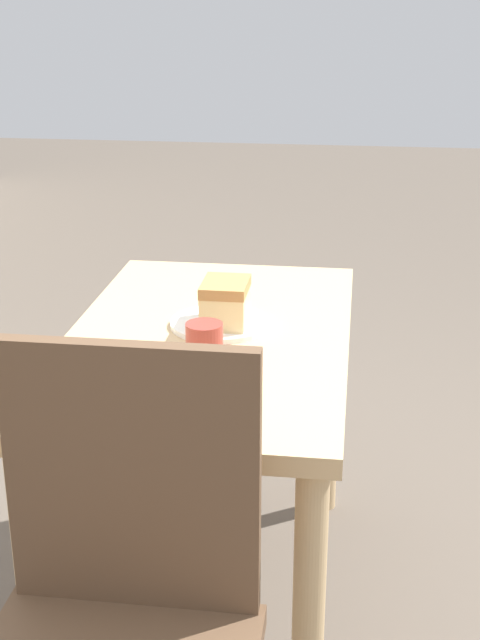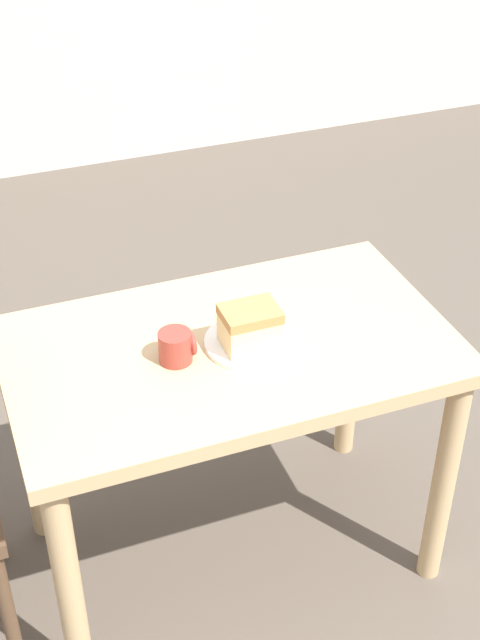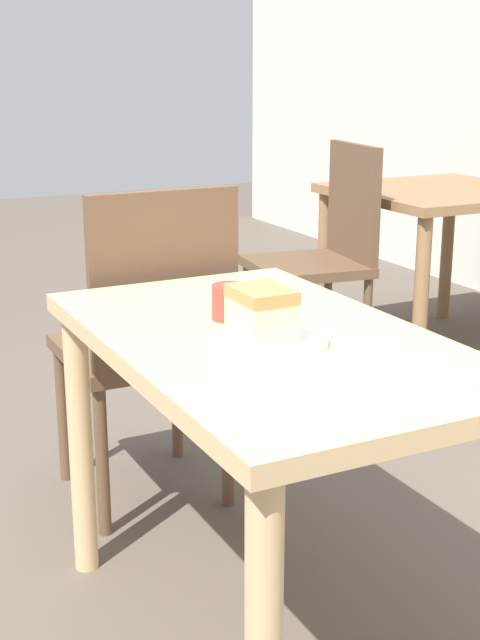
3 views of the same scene
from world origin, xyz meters
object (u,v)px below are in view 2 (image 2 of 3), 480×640
object	(u,v)px
plate	(253,342)
coffee_mug	(177,347)
cake_slice	(250,327)
dining_table_near	(230,382)

from	to	relation	value
plate	coffee_mug	distance (m)	0.19
coffee_mug	cake_slice	bearing A→B (deg)	-5.80
dining_table_near	cake_slice	distance (m)	0.19
cake_slice	plate	bearing A→B (deg)	45.64
cake_slice	coffee_mug	bearing A→B (deg)	174.20
dining_table_near	coffee_mug	distance (m)	0.21
dining_table_near	plate	distance (m)	0.14
plate	cake_slice	distance (m)	0.06
plate	cake_slice	world-z (taller)	cake_slice
dining_table_near	plate	world-z (taller)	plate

